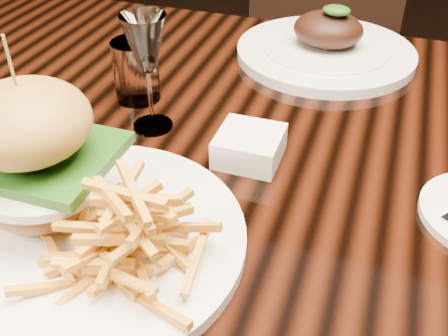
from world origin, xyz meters
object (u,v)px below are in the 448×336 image
(burger_plate, at_px, (79,200))
(chair_far, at_px, (318,39))
(wine_glass, at_px, (146,48))
(far_dish, at_px, (326,47))
(dining_table, at_px, (275,191))

(burger_plate, height_order, chair_far, burger_plate)
(wine_glass, height_order, far_dish, wine_glass)
(wine_glass, bearing_deg, chair_far, 83.96)
(wine_glass, relative_size, far_dish, 0.52)
(dining_table, distance_m, chair_far, 0.91)
(wine_glass, bearing_deg, burger_plate, -81.77)
(far_dish, bearing_deg, dining_table, -91.77)
(dining_table, height_order, chair_far, chair_far)
(dining_table, relative_size, burger_plate, 4.75)
(far_dish, bearing_deg, burger_plate, -106.12)
(burger_plate, distance_m, chair_far, 1.17)
(wine_glass, xyz_separation_m, chair_far, (0.09, 0.90, -0.33))
(dining_table, distance_m, wine_glass, 0.27)
(dining_table, height_order, burger_plate, burger_plate)
(dining_table, xyz_separation_m, wine_glass, (-0.18, -0.01, 0.20))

